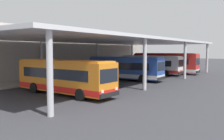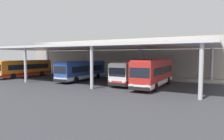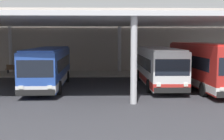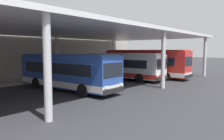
# 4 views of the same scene
# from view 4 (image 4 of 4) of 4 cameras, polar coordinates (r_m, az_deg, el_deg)

# --- Properties ---
(ground_plane) EXTENTS (200.00, 200.00, 0.00)m
(ground_plane) POSITION_cam_4_polar(r_m,az_deg,el_deg) (17.32, -3.80, -6.55)
(ground_plane) COLOR #333338
(platform_kerb) EXTENTS (42.00, 4.50, 0.18)m
(platform_kerb) POSITION_cam_4_polar(r_m,az_deg,el_deg) (26.67, -22.51, -2.61)
(platform_kerb) COLOR #A39E93
(platform_kerb) RESTS_ON ground
(station_building_facade) EXTENTS (48.00, 1.60, 7.42)m
(station_building_facade) POSITION_cam_4_polar(r_m,az_deg,el_deg) (29.36, -25.74, 5.04)
(station_building_facade) COLOR #ADA399
(station_building_facade) RESTS_ON ground
(canopy_shelter) EXTENTS (40.00, 17.00, 5.55)m
(canopy_shelter) POSITION_cam_4_polar(r_m,az_deg,el_deg) (21.20, -14.93, 9.86)
(canopy_shelter) COLOR silver
(canopy_shelter) RESTS_ON ground
(bus_second_bay) EXTENTS (2.92, 10.59, 3.17)m
(bus_second_bay) POSITION_cam_4_polar(r_m,az_deg,el_deg) (19.66, -11.72, -0.36)
(bus_second_bay) COLOR #284CA8
(bus_second_bay) RESTS_ON ground
(bus_middle_bay) EXTENTS (2.74, 10.53, 3.17)m
(bus_middle_bay) POSITION_cam_4_polar(r_m,az_deg,el_deg) (26.52, 2.73, 1.14)
(bus_middle_bay) COLOR white
(bus_middle_bay) RESTS_ON ground
(bus_far_bay) EXTENTS (2.96, 11.40, 3.57)m
(bus_far_bay) POSITION_cam_4_polar(r_m,az_deg,el_deg) (28.68, 8.70, 1.76)
(bus_far_bay) COLOR red
(bus_far_bay) RESTS_ON ground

